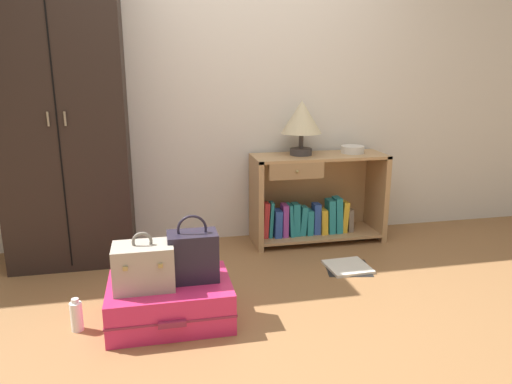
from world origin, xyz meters
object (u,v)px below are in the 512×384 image
Objects in this scene: bottle at (77,316)px; open_book_on_floor at (348,267)px; table_lamp at (302,119)px; handbag at (193,255)px; suitcase_large at (170,301)px; bookshelf at (314,201)px; bowl at (353,149)px; wardrobe at (63,115)px; train_case at (144,266)px.

open_book_on_floor is (1.71, 0.45, -0.08)m from bottle.
handbag is (-0.93, -1.05, -0.61)m from table_lamp.
suitcase_large is at bearing -159.90° from open_book_on_floor.
bowl is (0.31, 0.01, 0.40)m from bookshelf.
bowl is at bearing 1.35° from wardrobe.
bookshelf reaches higher than open_book_on_floor.
bowl is 1.92m from suitcase_large.
bowl is at bearing 66.98° from open_book_on_floor.
bowl is at bearing 35.41° from suitcase_large.
table_lamp is at bearing 34.62° from bottle.
suitcase_large is at bearing -134.95° from table_lamp.
handbag is 0.68m from bottle.
bottle is at bearing -145.38° from table_lamp.
bowl reaches higher than bookshelf.
bottle is at bearing -82.12° from wardrobe.
wardrobe is 6.67× the size of train_case.
handbag is (0.13, 0.01, 0.25)m from suitcase_large.
open_book_on_floor is at bearing 21.75° from handbag.
bookshelf is 3.34× the size of train_case.
table_lamp is at bearing 1.98° from wardrobe.
train_case is (-1.30, -1.08, 0.02)m from bookshelf.
handbag is at bearing -131.47° from table_lamp.
table_lamp is 2.30× the size of bowl.
handbag is 2.03× the size of bottle.
bottle is 0.52× the size of open_book_on_floor.
wardrobe reaches higher than open_book_on_floor.
bookshelf is 5.72× the size of bottle.
train_case reaches higher than suitcase_large.
wardrobe is 1.35m from train_case.
wardrobe is 1.69m from table_lamp.
wardrobe is at bearing 163.30° from open_book_on_floor.
table_lamp reaches higher than open_book_on_floor.
bowl is (0.42, -0.01, -0.25)m from table_lamp.
wardrobe is 11.48× the size of bowl.
train_case is (0.50, -1.04, -0.69)m from wardrobe.
wardrobe reaches higher than bottle.
wardrobe is at bearing -178.68° from bookshelf.
table_lamp reaches higher than bowl.
wardrobe reaches higher than train_case.
bookshelf is at bearing 44.72° from handbag.
train_case is at bearing -145.87° from bowl.
bookshelf is 1.98m from bottle.
open_book_on_floor is (0.05, -0.60, -0.32)m from bookshelf.
bottle is at bearing -147.69° from bookshelf.
bowl is 0.97m from open_book_on_floor.
wardrobe is 5.00× the size of table_lamp.
handbag reaches higher than bottle.
open_book_on_floor is (1.35, 0.49, -0.34)m from train_case.
table_lamp is (-0.12, 0.02, 0.65)m from bookshelf.
wardrobe is at bearing 121.99° from suitcase_large.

